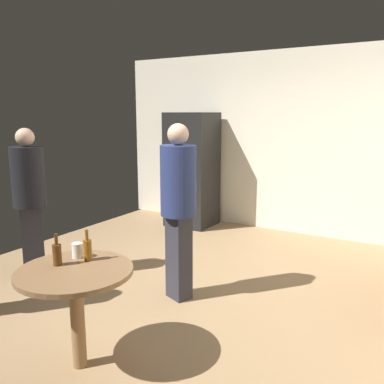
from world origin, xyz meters
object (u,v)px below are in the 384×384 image
refrigerator (192,170)px  plastic_cup_white (77,250)px  beer_bottle_brown (57,254)px  person_in_navy_shirt (178,199)px  foreground_table (76,283)px  person_in_black_shirt (29,193)px  beer_bottle_amber (87,249)px

refrigerator → plastic_cup_white: refrigerator is taller
beer_bottle_brown → person_in_navy_shirt: size_ratio=0.14×
foreground_table → person_in_black_shirt: (-1.61, 0.90, 0.33)m
beer_bottle_brown → plastic_cup_white: beer_bottle_brown is taller
plastic_cup_white → person_in_navy_shirt: person_in_navy_shirt is taller
foreground_table → beer_bottle_amber: 0.26m
refrigerator → person_in_black_shirt: 2.81m
person_in_black_shirt → plastic_cup_white: bearing=12.4°
foreground_table → person_in_navy_shirt: size_ratio=0.47×
foreground_table → beer_bottle_amber: bearing=105.3°
beer_bottle_amber → person_in_black_shirt: (-1.56, 0.72, 0.14)m
refrigerator → person_in_navy_shirt: bearing=-62.0°
foreground_table → beer_bottle_brown: 0.25m
beer_bottle_brown → person_in_navy_shirt: bearing=82.4°
beer_bottle_brown → foreground_table: bearing=2.4°
refrigerator → foreground_table: 3.90m
refrigerator → person_in_navy_shirt: refrigerator is taller
foreground_table → plastic_cup_white: size_ratio=7.27×
refrigerator → beer_bottle_amber: (1.20, -3.51, -0.08)m
person_in_black_shirt → person_in_navy_shirt: size_ratio=0.97×
beer_bottle_brown → person_in_black_shirt: (-1.45, 0.90, 0.14)m
person_in_navy_shirt → plastic_cup_white: bearing=12.7°
beer_bottle_brown → refrigerator: bearing=106.5°
beer_bottle_brown → person_in_black_shirt: size_ratio=0.14×
beer_bottle_amber → plastic_cup_white: (-0.11, 0.00, -0.03)m
foreground_table → plastic_cup_white: (-0.15, 0.18, 0.16)m
plastic_cup_white → person_in_navy_shirt: 1.16m
beer_bottle_amber → beer_bottle_brown: (-0.11, -0.18, 0.00)m
beer_bottle_amber → person_in_black_shirt: 1.73m
beer_bottle_amber → refrigerator: bearing=109.0°
plastic_cup_white → foreground_table: bearing=-48.9°
person_in_navy_shirt → beer_bottle_brown: bearing=13.7°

